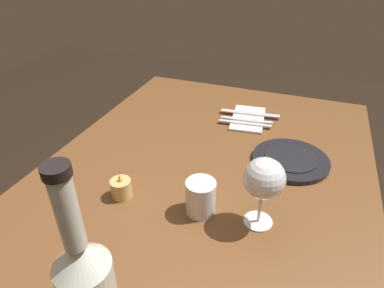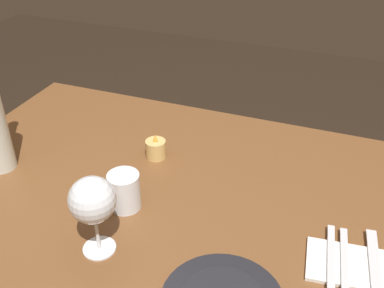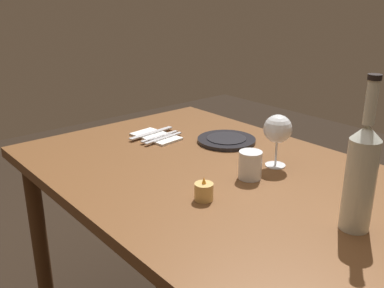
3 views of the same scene
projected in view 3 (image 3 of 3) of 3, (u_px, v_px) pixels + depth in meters
The scene contains 10 objects.
dining_table at pixel (213, 195), 1.40m from camera, with size 1.30×0.90×0.74m.
wine_glass_left at pixel (278, 130), 1.36m from camera, with size 0.09×0.09×0.17m.
wine_bottle at pixel (361, 174), 0.99m from camera, with size 0.07×0.07×0.37m.
water_tumbler at pixel (250, 166), 1.30m from camera, with size 0.07×0.07×0.09m.
votive_candle at pixel (204, 192), 1.17m from camera, with size 0.05×0.05×0.07m.
dinner_plate at pixel (226, 140), 1.62m from camera, with size 0.22×0.22×0.02m.
folded_napkin at pixel (156, 136), 1.67m from camera, with size 0.20×0.13×0.01m.
fork_inner at pixel (160, 136), 1.65m from camera, with size 0.03×0.18×0.00m.
fork_outer at pixel (164, 138), 1.63m from camera, with size 0.03×0.18×0.00m.
table_knife at pixel (151, 133), 1.69m from camera, with size 0.04×0.21×0.00m.
Camera 3 is at (-0.92, 0.87, 1.28)m, focal length 40.44 mm.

